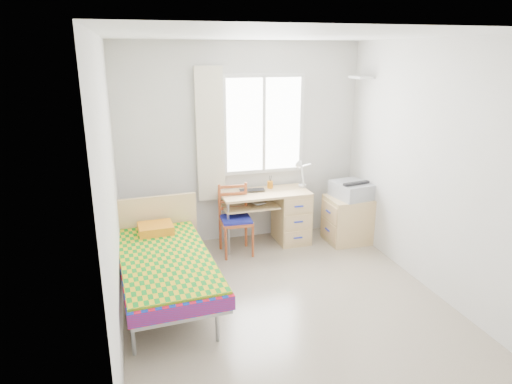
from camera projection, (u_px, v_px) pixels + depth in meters
floor at (283, 299)px, 4.75m from camera, size 3.50×3.50×0.00m
ceiling at (288, 35)px, 3.98m from camera, size 3.50×3.50×0.00m
wall_back at (241, 144)px, 5.97m from camera, size 3.20×0.00×3.20m
wall_left at (111, 192)px, 3.95m from camera, size 0.00×3.50×3.50m
wall_right at (429, 168)px, 4.78m from camera, size 0.00×3.50×3.50m
window at (264, 125)px, 5.95m from camera, size 1.10×0.04×1.30m
curtain at (210, 135)px, 5.75m from camera, size 0.35×0.05×1.70m
floating_shelf at (361, 77)px, 5.78m from camera, size 0.20×0.32×0.03m
bed at (165, 260)px, 4.70m from camera, size 1.02×1.98×0.83m
desk at (286, 214)px, 6.09m from camera, size 1.16×0.55×0.72m
chair at (236, 215)px, 5.73m from camera, size 0.40×0.40×0.88m
cabinet at (348, 219)px, 6.12m from camera, size 0.57×0.51×0.61m
printer at (352, 189)px, 6.02m from camera, size 0.50×0.56×0.21m
laptop at (253, 191)px, 5.89m from camera, size 0.34×0.24×0.03m
pen_cup at (270, 185)px, 6.07m from camera, size 0.10×0.10×0.10m
task_lamp at (302, 171)px, 5.93m from camera, size 0.23×0.32×0.41m
book at (252, 203)px, 5.88m from camera, size 0.22×0.25×0.02m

